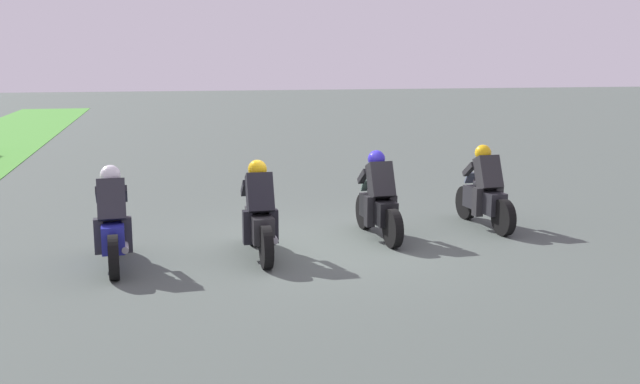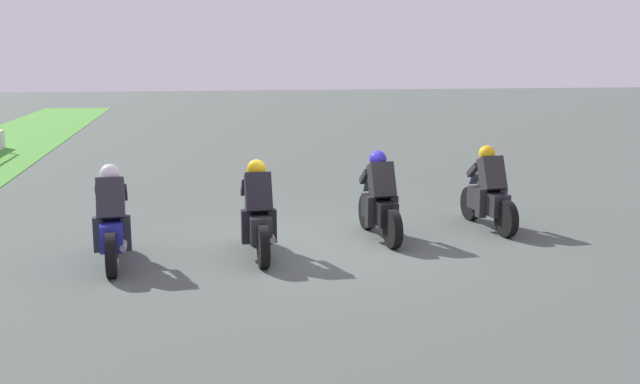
{
  "view_description": "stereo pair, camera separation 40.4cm",
  "coord_description": "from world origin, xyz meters",
  "px_view_note": "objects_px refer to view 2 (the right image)",
  "views": [
    {
      "loc": [
        -11.33,
        2.65,
        3.05
      ],
      "look_at": [
        0.0,
        0.06,
        0.9
      ],
      "focal_mm": 40.47,
      "sensor_mm": 36.0,
      "label": 1
    },
    {
      "loc": [
        -11.41,
        2.25,
        3.05
      ],
      "look_at": [
        0.0,
        0.06,
        0.9
      ],
      "focal_mm": 40.47,
      "sensor_mm": 36.0,
      "label": 2
    }
  ],
  "objects_px": {
    "rider_lane_b": "(380,203)",
    "rider_lane_c": "(258,217)",
    "rider_lane_d": "(112,224)",
    "rider_lane_a": "(489,195)"
  },
  "relations": [
    {
      "from": "rider_lane_b",
      "to": "rider_lane_c",
      "type": "distance_m",
      "value": 2.28
    },
    {
      "from": "rider_lane_a",
      "to": "rider_lane_c",
      "type": "bearing_deg",
      "value": 100.94
    },
    {
      "from": "rider_lane_a",
      "to": "rider_lane_c",
      "type": "distance_m",
      "value": 4.45
    },
    {
      "from": "rider_lane_c",
      "to": "rider_lane_d",
      "type": "height_order",
      "value": "same"
    },
    {
      "from": "rider_lane_a",
      "to": "rider_lane_d",
      "type": "xyz_separation_m",
      "value": [
        -1.14,
        6.51,
        0.0
      ]
    },
    {
      "from": "rider_lane_c",
      "to": "rider_lane_d",
      "type": "bearing_deg",
      "value": 91.86
    },
    {
      "from": "rider_lane_b",
      "to": "rider_lane_c",
      "type": "bearing_deg",
      "value": 105.74
    },
    {
      "from": "rider_lane_a",
      "to": "rider_lane_c",
      "type": "xyz_separation_m",
      "value": [
        -1.07,
        4.31,
        0.0
      ]
    },
    {
      "from": "rider_lane_c",
      "to": "rider_lane_d",
      "type": "distance_m",
      "value": 2.2
    },
    {
      "from": "rider_lane_d",
      "to": "rider_lane_c",
      "type": "bearing_deg",
      "value": -90.83
    }
  ]
}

